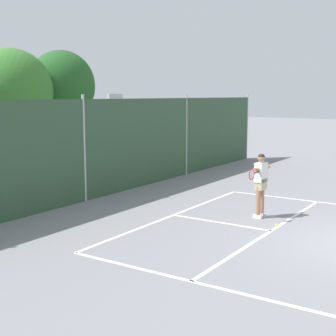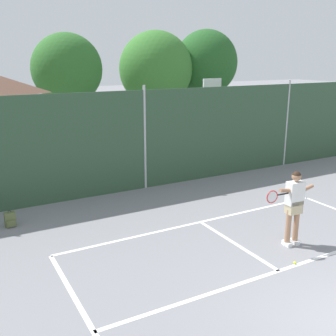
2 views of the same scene
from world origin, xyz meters
name	(u,v)px [view 1 (image 1 of 2)]	position (x,y,z in m)	size (l,w,h in m)	color
chainlink_fence	(84,151)	(0.00, 9.00, 1.69)	(26.09, 0.09, 3.52)	#2D4C33
basketball_hoop	(115,123)	(4.16, 11.11, 2.31)	(0.90, 0.67, 3.55)	yellow
tennis_player	(261,180)	(1.14, 3.28, 1.11)	(1.44, 0.29, 1.85)	silver
tennis_ball	(277,225)	(0.52, 2.53, 0.03)	(0.07, 0.07, 0.07)	#CCE033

